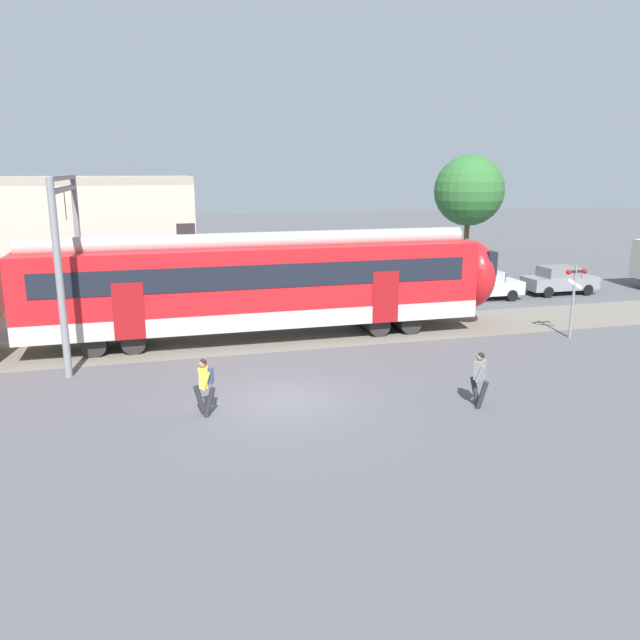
{
  "coord_description": "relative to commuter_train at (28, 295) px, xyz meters",
  "views": [
    {
      "loc": [
        -3.53,
        -17.22,
        6.75
      ],
      "look_at": [
        2.03,
        3.28,
        1.6
      ],
      "focal_mm": 35.0,
      "sensor_mm": 36.0,
      "label": 1
    }
  ],
  "objects": [
    {
      "name": "ground_plane",
      "position": [
        8.03,
        -7.28,
        -2.25
      ],
      "size": [
        160.0,
        160.0,
        0.0
      ],
      "primitive_type": "plane",
      "color": "#515156"
    },
    {
      "name": "street_tree_right",
      "position": [
        23.91,
        11.45,
        3.17
      ],
      "size": [
        4.36,
        4.36,
        7.61
      ],
      "color": "brown",
      "rests_on": "ground"
    },
    {
      "name": "parked_car_grey",
      "position": [
        26.21,
        4.87,
        -1.47
      ],
      "size": [
        4.01,
        1.77,
        1.54
      ],
      "color": "gray",
      "rests_on": "ground"
    },
    {
      "name": "background_building",
      "position": [
        -0.9,
        9.18,
        0.95
      ],
      "size": [
        15.12,
        5.0,
        9.2
      ],
      "color": "beige",
      "rests_on": "ground"
    },
    {
      "name": "pedestrian_yellow",
      "position": [
        5.71,
        -7.81,
        -1.26
      ],
      "size": [
        0.62,
        0.59,
        1.67
      ],
      "color": "#28282D",
      "rests_on": "ground"
    },
    {
      "name": "crossing_signal",
      "position": [
        20.9,
        -3.31,
        -0.24
      ],
      "size": [
        0.96,
        0.21,
        3.0
      ],
      "color": "gray",
      "rests_on": "ground"
    },
    {
      "name": "pedestrian_grey",
      "position": [
        13.41,
        -9.24,
        -1.29
      ],
      "size": [
        0.46,
        0.7,
        1.67
      ],
      "color": "#28282D",
      "rests_on": "ground"
    },
    {
      "name": "catenary_gantry",
      "position": [
        1.58,
        0.0,
        2.06
      ],
      "size": [
        0.24,
        6.64,
        6.53
      ],
      "color": "gray",
      "rests_on": "ground"
    },
    {
      "name": "parked_car_silver",
      "position": [
        21.36,
        4.6,
        -1.47
      ],
      "size": [
        4.0,
        1.77,
        1.54
      ],
      "color": "#B7BABF",
      "rests_on": "ground"
    },
    {
      "name": "commuter_train",
      "position": [
        0.0,
        0.0,
        0.0
      ],
      "size": [
        38.05,
        3.07,
        4.73
      ],
      "color": "#B7B2AD",
      "rests_on": "ground"
    }
  ]
}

